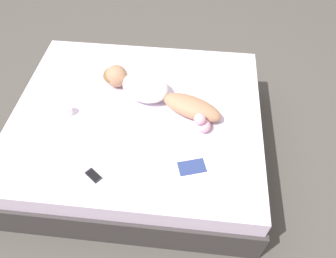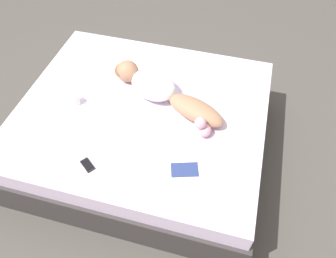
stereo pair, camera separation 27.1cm
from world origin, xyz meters
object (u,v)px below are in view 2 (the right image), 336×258
Objects in this scene: person at (159,89)px; coffee_mug at (75,99)px; cell_phone at (88,165)px; open_magazine at (186,181)px.

person reaches higher than coffee_mug.
person is 0.94m from cell_phone.
open_magazine is 3.25× the size of cell_phone.
person is at bearing 10.80° from open_magazine.
person is 0.93m from open_magazine.
cell_phone is at bearing -178.19° from person.
coffee_mug is 0.71m from cell_phone.
cell_phone is (-0.88, 0.32, -0.09)m from person.
open_magazine is 4.34× the size of coffee_mug.
cell_phone is at bearing -147.74° from coffee_mug.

